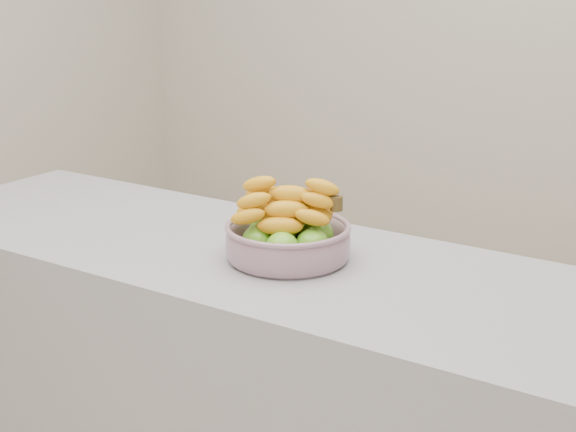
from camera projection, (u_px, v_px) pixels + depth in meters
counter at (265, 428)px, 1.95m from camera, size 2.00×0.60×0.90m
fruit_bowl at (288, 236)px, 1.76m from camera, size 0.28×0.28×0.17m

